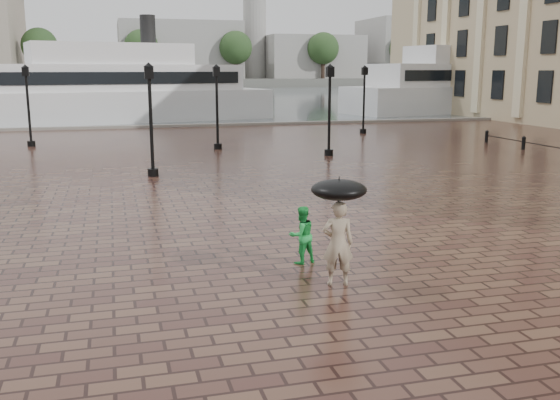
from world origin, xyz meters
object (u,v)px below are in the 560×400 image
at_px(ferry_far, 467,85).
at_px(street_lamps, 226,106).
at_px(child_pedestrian, 302,235).
at_px(ferry_near, 113,90).
at_px(adult_pedestrian, 338,243).

bearing_deg(ferry_far, street_lamps, -152.20).
bearing_deg(child_pedestrian, ferry_far, -140.98).
relative_size(child_pedestrian, ferry_far, 0.05).
height_order(child_pedestrian, ferry_near, ferry_near).
bearing_deg(adult_pedestrian, child_pedestrian, -66.14).
bearing_deg(ferry_near, street_lamps, -87.14).
height_order(street_lamps, child_pedestrian, street_lamps).
distance_m(child_pedestrian, ferry_far, 55.35).
bearing_deg(street_lamps, ferry_far, 39.95).
xyz_separation_m(street_lamps, adult_pedestrian, (-1.67, -21.93, -1.46)).
relative_size(ferry_near, ferry_far, 0.97).
bearing_deg(child_pedestrian, street_lamps, -111.46).
bearing_deg(child_pedestrian, adult_pedestrian, 84.22).
relative_size(child_pedestrian, ferry_near, 0.05).
relative_size(street_lamps, ferry_near, 0.79).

